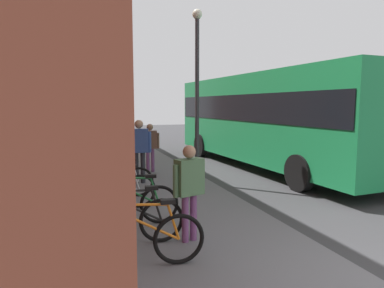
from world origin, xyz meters
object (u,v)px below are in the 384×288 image
object	(u,v)px
bicycle_by_door	(117,182)
bicycle_far_end	(141,240)
street_lamp	(197,80)
pedestrian_near_bus	(139,145)
pedestrian_crossing_street	(189,183)
city_bus	(267,116)
bicycle_leaning_wall	(129,221)
pedestrian_by_facade	(150,143)
bicycle_mid_rack	(131,204)
bicycle_beside_lamp	(115,192)

from	to	relation	value
bicycle_by_door	bicycle_far_end	bearing A→B (deg)	178.97
street_lamp	pedestrian_near_bus	bearing A→B (deg)	87.91
bicycle_by_door	pedestrian_crossing_street	size ratio (longest dim) A/B	1.13
city_bus	bicycle_far_end	bearing A→B (deg)	138.87
bicycle_far_end	city_bus	xyz separation A→B (m)	(6.68, -5.83, 1.41)
pedestrian_near_bus	street_lamp	world-z (taller)	street_lamp
bicycle_far_end	bicycle_by_door	bearing A→B (deg)	-1.03
bicycle_leaning_wall	pedestrian_by_facade	xyz separation A→B (m)	(5.76, -1.51, 0.57)
bicycle_leaning_wall	street_lamp	size ratio (longest dim) A/B	0.36
bicycle_by_door	street_lamp	distance (m)	3.75
pedestrian_crossing_street	bicycle_far_end	bearing A→B (deg)	127.41
bicycle_leaning_wall	bicycle_mid_rack	size ratio (longest dim) A/B	1.00
bicycle_leaning_wall	pedestrian_crossing_street	size ratio (longest dim) A/B	1.13
pedestrian_crossing_street	pedestrian_near_bus	bearing A→B (deg)	0.71
pedestrian_by_facade	bicycle_leaning_wall	bearing A→B (deg)	165.26
bicycle_leaning_wall	bicycle_by_door	distance (m)	2.87
bicycle_far_end	pedestrian_near_bus	size ratio (longest dim) A/B	1.00
bicycle_leaning_wall	bicycle_by_door	size ratio (longest dim) A/B	1.00
bicycle_mid_rack	bicycle_beside_lamp	distance (m)	1.01
bicycle_by_door	pedestrian_by_facade	world-z (taller)	pedestrian_by_facade
bicycle_mid_rack	pedestrian_by_facade	size ratio (longest dim) A/B	1.12
bicycle_mid_rack	bicycle_beside_lamp	bearing A→B (deg)	9.99
city_bus	pedestrian_by_facade	distance (m)	4.45
bicycle_far_end	pedestrian_near_bus	distance (m)	5.17
bicycle_by_door	pedestrian_near_bus	size ratio (longest dim) A/B	1.00
bicycle_far_end	bicycle_leaning_wall	bearing A→B (deg)	3.63
bicycle_far_end	bicycle_by_door	distance (m)	3.68
pedestrian_near_bus	pedestrian_crossing_street	world-z (taller)	pedestrian_near_bus
pedestrian_by_facade	street_lamp	world-z (taller)	street_lamp
bicycle_leaning_wall	street_lamp	distance (m)	5.52
bicycle_far_end	pedestrian_crossing_street	xyz separation A→B (m)	(0.69, -0.90, 0.56)
bicycle_mid_rack	pedestrian_near_bus	size ratio (longest dim) A/B	0.99
pedestrian_by_facade	pedestrian_near_bus	xyz separation A→B (m)	(-1.52, 0.61, 0.12)
pedestrian_near_bus	bicycle_beside_lamp	bearing A→B (deg)	158.79
bicycle_leaning_wall	city_bus	size ratio (longest dim) A/B	0.17
city_bus	street_lamp	size ratio (longest dim) A/B	2.19
bicycle_leaning_wall	street_lamp	world-z (taller)	street_lamp
bicycle_beside_lamp	pedestrian_crossing_street	world-z (taller)	pedestrian_crossing_street
pedestrian_crossing_street	street_lamp	bearing A→B (deg)	-20.74
pedestrian_near_bus	street_lamp	xyz separation A→B (m)	(-0.06, -1.68, 1.81)
city_bus	pedestrian_by_facade	bearing A→B (deg)	91.40
bicycle_mid_rack	street_lamp	xyz separation A→B (m)	(3.28, -2.42, 2.51)
bicycle_leaning_wall	bicycle_mid_rack	bearing A→B (deg)	-10.55
bicycle_by_door	city_bus	distance (m)	6.65
bicycle_leaning_wall	bicycle_mid_rack	world-z (taller)	same
bicycle_by_door	pedestrian_near_bus	xyz separation A→B (m)	(1.37, -0.78, 0.70)
city_bus	pedestrian_near_bus	size ratio (longest dim) A/B	5.98
bicycle_leaning_wall	pedestrian_by_facade	size ratio (longest dim) A/B	1.12
bicycle_far_end	bicycle_beside_lamp	xyz separation A→B (m)	(2.71, 0.06, 0.00)
city_bus	pedestrian_near_bus	bearing A→B (deg)	108.07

